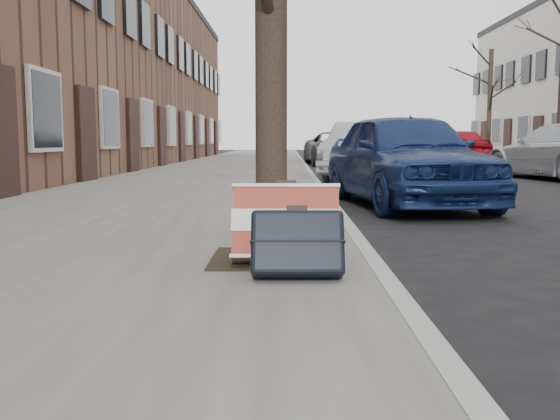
{
  "coord_description": "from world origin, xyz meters",
  "views": [
    {
      "loc": [
        -1.88,
        -3.26,
        0.98
      ],
      "look_at": [
        -1.93,
        0.8,
        0.53
      ],
      "focal_mm": 40.0,
      "sensor_mm": 36.0,
      "label": 1
    }
  ],
  "objects_px": {
    "suitcase_navy": "(297,243)",
    "car_near_front": "(405,158)",
    "car_near_mid": "(364,150)",
    "suitcase_red": "(286,225)"
  },
  "relations": [
    {
      "from": "suitcase_navy",
      "to": "car_near_front",
      "type": "xyz_separation_m",
      "value": [
        1.7,
        5.52,
        0.37
      ]
    },
    {
      "from": "suitcase_navy",
      "to": "car_near_front",
      "type": "bearing_deg",
      "value": 71.99
    },
    {
      "from": "suitcase_navy",
      "to": "car_near_mid",
      "type": "bearing_deg",
      "value": 80.15
    },
    {
      "from": "suitcase_red",
      "to": "car_near_front",
      "type": "distance_m",
      "value": 5.39
    },
    {
      "from": "suitcase_navy",
      "to": "car_near_mid",
      "type": "xyz_separation_m",
      "value": [
        1.89,
        12.07,
        0.38
      ]
    },
    {
      "from": "car_near_front",
      "to": "car_near_mid",
      "type": "relative_size",
      "value": 0.96
    },
    {
      "from": "suitcase_navy",
      "to": "car_near_front",
      "type": "height_order",
      "value": "car_near_front"
    },
    {
      "from": "car_near_mid",
      "to": "suitcase_red",
      "type": "bearing_deg",
      "value": -84.04
    },
    {
      "from": "suitcase_red",
      "to": "car_near_mid",
      "type": "bearing_deg",
      "value": 81.24
    },
    {
      "from": "car_near_mid",
      "to": "car_near_front",
      "type": "bearing_deg",
      "value": -76.18
    }
  ]
}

